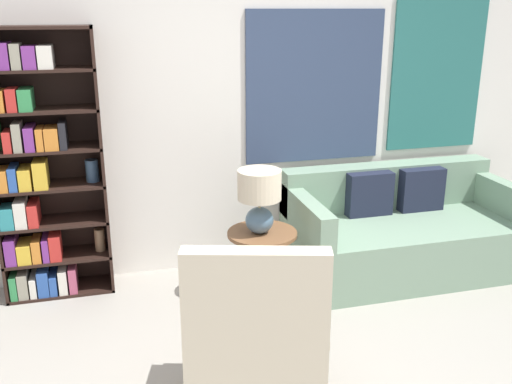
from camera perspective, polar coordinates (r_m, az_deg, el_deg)
wall_back at (r=4.27m, az=-4.04°, el=9.77°), size 6.40×0.08×2.70m
bookshelf at (r=4.12m, az=-20.89°, el=1.81°), size 0.73×0.30×1.85m
armchair at (r=2.70m, az=0.02°, el=-13.16°), size 0.79×0.78×1.00m
couch at (r=4.58m, az=14.33°, el=-3.87°), size 1.75×0.89×0.77m
side_table at (r=3.90m, az=0.63°, el=-4.82°), size 0.48×0.48×0.51m
table_lamp at (r=3.77m, az=0.35°, el=-0.28°), size 0.29×0.29×0.44m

